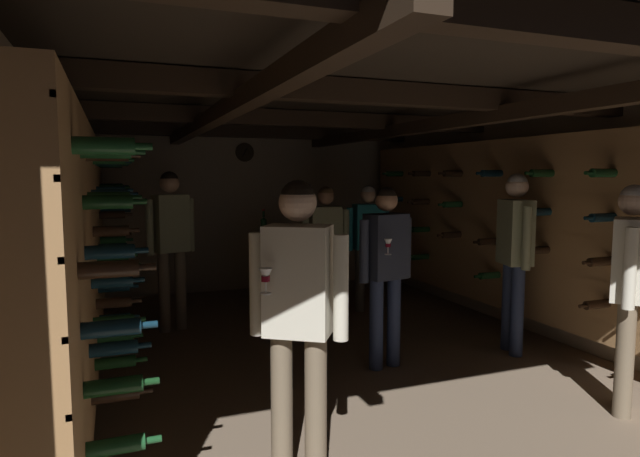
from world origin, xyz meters
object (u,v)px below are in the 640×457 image
person_guest_far_right (368,237)px  person_guest_rear_center (326,242)px  person_guest_near_right (630,277)px  person_guest_far_left (171,235)px  person_host_center (386,261)px  person_guest_near_left (298,303)px  person_guest_mid_right (515,245)px  wine_crate_stack (273,273)px  display_bottle (264,226)px

person_guest_far_right → person_guest_rear_center: person_guest_rear_center is taller
person_guest_near_right → person_guest_far_left: bearing=130.9°
person_host_center → person_guest_near_left: bearing=-132.3°
person_host_center → person_guest_mid_right: 1.31m
person_guest_near_right → person_guest_rear_center: (-1.11, 2.91, -0.05)m
person_guest_far_right → person_guest_near_right: person_guest_near_right is taller
person_guest_near_left → person_guest_mid_right: bearing=26.9°
wine_crate_stack → person_guest_near_left: 3.90m
person_host_center → person_guest_far_right: person_host_center is taller
display_bottle → person_guest_near_left: size_ratio=0.21×
wine_crate_stack → person_guest_rear_center: person_guest_rear_center is taller
display_bottle → person_guest_near_right: person_guest_near_right is taller
person_guest_near_left → wine_crate_stack: bearing=76.1°
person_guest_rear_center → person_guest_mid_right: bearing=-51.9°
display_bottle → person_guest_near_left: (-0.83, -3.78, -0.04)m
person_guest_mid_right → person_guest_rear_center: size_ratio=1.09×
person_host_center → wine_crate_stack: bearing=98.1°
wine_crate_stack → person_guest_rear_center: size_ratio=0.58×
person_guest_mid_right → person_guest_far_left: bearing=147.0°
wine_crate_stack → person_guest_far_right: bearing=-27.5°
person_guest_rear_center → person_host_center: bearing=-91.8°
person_guest_rear_center → person_guest_far_left: bearing=170.0°
person_guest_far_right → person_guest_near_left: size_ratio=0.94×
display_bottle → person_guest_far_left: size_ratio=0.20×
wine_crate_stack → person_guest_mid_right: person_guest_mid_right is taller
person_guest_near_right → display_bottle: bearing=113.0°
person_guest_near_right → person_guest_far_right: bearing=97.9°
display_bottle → person_guest_mid_right: person_guest_mid_right is taller
person_guest_near_left → person_guest_rear_center: person_guest_near_left is taller
display_bottle → person_host_center: person_host_center is taller
person_guest_far_right → person_guest_near_left: (-1.98, -3.20, 0.08)m
wine_crate_stack → person_guest_near_right: 4.07m
wine_crate_stack → person_guest_rear_center: (0.38, -0.84, 0.47)m
person_guest_far_left → person_guest_rear_center: person_guest_far_left is taller
person_guest_near_left → person_guest_rear_center: size_ratio=1.07×
person_guest_far_left → person_guest_near_left: 3.22m
person_guest_far_left → person_guest_near_right: bearing=-49.1°
person_guest_rear_center → person_guest_far_right: bearing=23.6°
person_guest_mid_right → person_guest_far_left: (-2.92, 1.90, 0.02)m
person_guest_far_right → person_guest_near_left: bearing=-121.8°
person_host_center → person_guest_near_left: person_guest_near_left is taller
person_guest_far_right → person_guest_mid_right: bearing=-72.8°
person_host_center → person_guest_near_left: (-1.26, -1.39, 0.05)m
wine_crate_stack → person_host_center: 2.43m
person_guest_near_left → person_guest_near_right: 2.43m
person_guest_near_left → person_guest_near_right: bearing=-0.0°
display_bottle → person_guest_near_left: 3.87m
person_guest_mid_right → person_guest_far_left: 3.48m
person_guest_mid_right → person_guest_far_left: size_ratio=0.99×
person_guest_far_left → display_bottle: bearing=26.3°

